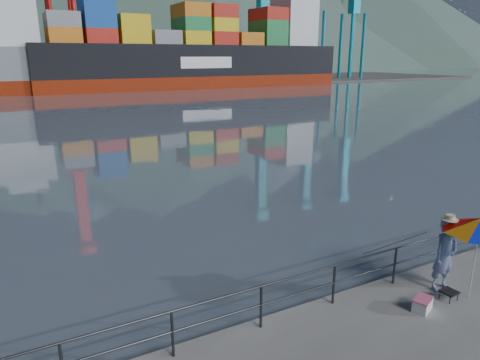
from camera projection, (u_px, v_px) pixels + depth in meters
name	position (u px, v px, depth m)	size (l,w,h in m)	color
harbor_water	(29.00, 77.00, 118.60)	(500.00, 280.00, 0.00)	#525E6D
far_dock	(88.00, 83.00, 91.72)	(200.00, 40.00, 0.40)	#514F4C
guardrail	(299.00, 294.00, 9.65)	(22.00, 0.06, 1.03)	#2D3033
port_cranes	(193.00, 4.00, 89.06)	(116.00, 28.00, 38.40)	#C2462A
container_stacks	(181.00, 68.00, 100.58)	(58.00, 5.40, 7.80)	yellow
fisherman	(445.00, 255.00, 10.63)	(0.68, 0.44, 1.85)	navy
folding_stool	(449.00, 295.00, 10.35)	(0.38, 0.38, 0.24)	black
cooler_bag	(422.00, 305.00, 9.92)	(0.49, 0.32, 0.28)	silver
fishing_rod	(390.00, 274.00, 11.59)	(0.02, 0.02, 1.99)	black
container_ship	(204.00, 55.00, 81.98)	(58.39, 9.73, 18.10)	maroon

